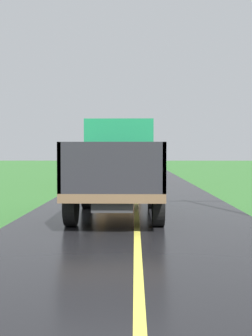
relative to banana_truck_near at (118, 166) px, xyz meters
The scene contains 2 objects.
banana_truck_near is the anchor object (origin of this frame).
banana_truck_far 12.40m from the banana_truck_near, 91.62° to the left, with size 2.38×5.81×2.80m.
Camera 1 is at (-0.05, 0.12, 1.85)m, focal length 45.49 mm.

